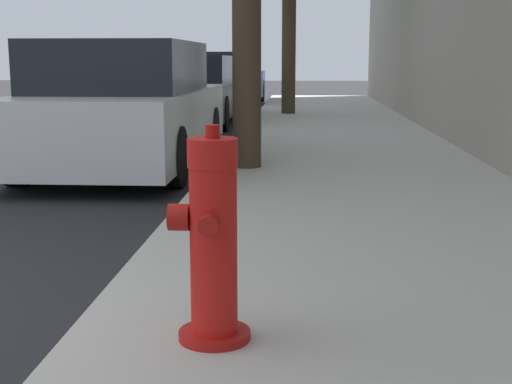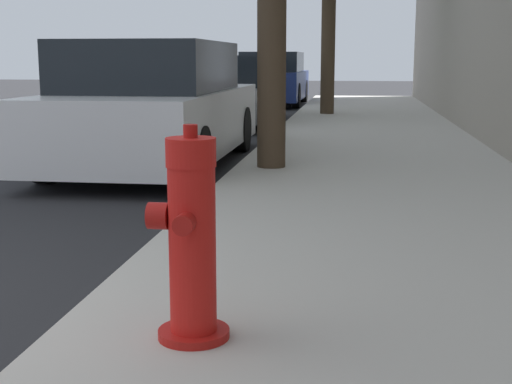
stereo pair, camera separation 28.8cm
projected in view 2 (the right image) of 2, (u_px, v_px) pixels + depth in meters
name	position (u px, v px, depth m)	size (l,w,h in m)	color
sidewalk_slab	(410.00, 382.00, 2.69)	(2.99, 40.00, 0.14)	#B7B2A8
fire_hydrant	(191.00, 242.00, 2.86)	(0.33, 0.33, 0.88)	#A91511
parked_car_near	(156.00, 107.00, 8.50)	(1.80, 4.52, 1.47)	silver
parked_car_mid	(228.00, 91.00, 13.99)	(1.74, 4.51, 1.33)	#4C5156
parked_car_far	(273.00, 80.00, 19.87)	(1.70, 4.45, 1.45)	navy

